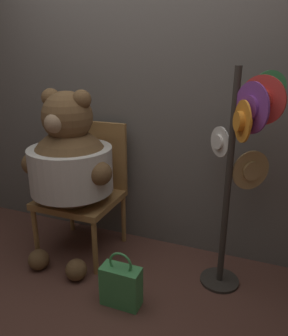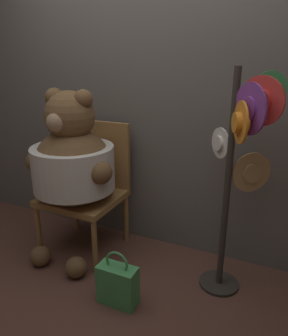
{
  "view_description": "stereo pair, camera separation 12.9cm",
  "coord_description": "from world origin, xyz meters",
  "px_view_note": "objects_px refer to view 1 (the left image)",
  "views": [
    {
      "loc": [
        0.95,
        -1.68,
        1.57
      ],
      "look_at": [
        0.14,
        0.34,
        0.82
      ],
      "focal_mm": 35.0,
      "sensor_mm": 36.0,
      "label": 1
    },
    {
      "loc": [
        1.07,
        -1.63,
        1.57
      ],
      "look_at": [
        0.14,
        0.34,
        0.82
      ],
      "focal_mm": 35.0,
      "sensor_mm": 36.0,
      "label": 2
    }
  ],
  "objects_px": {
    "chair": "(86,184)",
    "hat_display_rack": "(241,159)",
    "handbag_on_ground": "(121,285)",
    "teddy_bear": "(70,164)"
  },
  "relations": [
    {
      "from": "chair",
      "to": "handbag_on_ground",
      "type": "xyz_separation_m",
      "value": [
        0.59,
        -0.57,
        -0.42
      ]
    },
    {
      "from": "teddy_bear",
      "to": "hat_display_rack",
      "type": "xyz_separation_m",
      "value": [
        1.22,
        0.07,
        0.17
      ]
    },
    {
      "from": "teddy_bear",
      "to": "hat_display_rack",
      "type": "bearing_deg",
      "value": 3.41
    },
    {
      "from": "chair",
      "to": "teddy_bear",
      "type": "bearing_deg",
      "value": -90.21
    },
    {
      "from": "teddy_bear",
      "to": "chair",
      "type": "bearing_deg",
      "value": 89.79
    },
    {
      "from": "chair",
      "to": "hat_display_rack",
      "type": "distance_m",
      "value": 1.29
    },
    {
      "from": "teddy_bear",
      "to": "handbag_on_ground",
      "type": "relative_size",
      "value": 3.43
    },
    {
      "from": "chair",
      "to": "hat_display_rack",
      "type": "height_order",
      "value": "hat_display_rack"
    },
    {
      "from": "handbag_on_ground",
      "to": "chair",
      "type": "bearing_deg",
      "value": 135.89
    },
    {
      "from": "chair",
      "to": "teddy_bear",
      "type": "xyz_separation_m",
      "value": [
        -0.0,
        -0.19,
        0.23
      ]
    }
  ]
}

